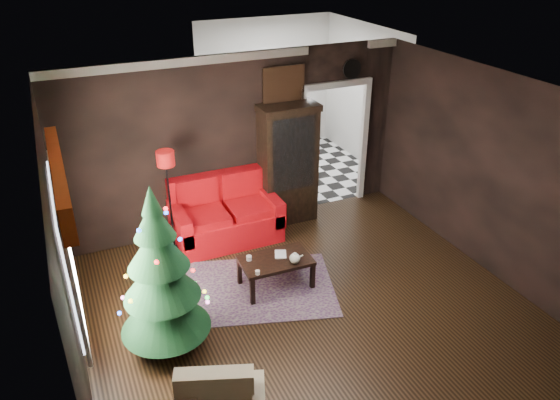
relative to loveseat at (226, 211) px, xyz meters
name	(u,v)px	position (x,y,z in m)	size (l,w,h in m)	color
floor	(308,307)	(0.40, -2.05, -0.50)	(5.50, 5.50, 0.00)	black
ceiling	(314,97)	(0.40, -2.05, 2.30)	(5.50, 5.50, 0.00)	white
wall_back	(238,143)	(0.40, 0.45, 0.90)	(5.50, 5.50, 0.00)	black
wall_front	(453,350)	(0.40, -4.55, 0.90)	(5.50, 5.50, 0.00)	black
wall_left	(64,267)	(-2.35, -2.05, 0.90)	(5.50, 5.50, 0.00)	black
wall_right	(490,174)	(3.15, -2.05, 0.90)	(5.50, 5.50, 0.00)	black
doorway	(333,148)	(2.10, 0.45, 0.55)	(1.10, 0.10, 2.10)	silver
left_window	(66,252)	(-2.31, -1.85, 0.95)	(0.05, 1.60, 1.40)	white
valance	(59,178)	(-2.23, -1.85, 1.77)	(0.12, 2.10, 0.35)	#90300C
kitchen_floor	(294,171)	(2.10, 1.95, -0.50)	(3.00, 3.00, 0.00)	white
kitchen_window	(266,71)	(2.10, 3.40, 1.20)	(0.70, 0.06, 0.70)	white
rug	(259,288)	(-0.03, -1.41, -0.49)	(2.03, 1.47, 0.01)	#564151
loveseat	(226,211)	(0.00, 0.00, 0.00)	(1.70, 0.90, 1.00)	maroon
curio_cabinet	(288,167)	(1.15, 0.22, 0.45)	(0.90, 0.45, 1.90)	black
floor_lamp	(170,203)	(-0.85, -0.03, 0.33)	(0.28, 0.28, 1.63)	black
christmas_tree	(160,272)	(-1.42, -2.01, 0.55)	(1.03, 1.03, 1.97)	black
coffee_table	(276,272)	(0.20, -1.45, -0.27)	(0.95, 0.57, 0.43)	black
teapot	(295,258)	(0.40, -1.64, 0.02)	(0.16, 0.16, 0.15)	silver
cup_a	(249,258)	(-0.13, -1.32, -0.03)	(0.07, 0.07, 0.06)	silver
cup_b	(258,272)	(-0.15, -1.67, -0.03)	(0.06, 0.06, 0.05)	white
book	(275,248)	(0.23, -1.35, 0.04)	(0.15, 0.02, 0.21)	gray
wall_clock	(352,69)	(2.35, 0.40, 1.88)	(0.32, 0.32, 0.06)	white
painting	(283,85)	(1.15, 0.41, 1.75)	(0.62, 0.05, 0.52)	#B67F50
kitchen_counter	(271,131)	(2.10, 3.15, -0.05)	(1.80, 0.60, 0.90)	silver
kitchen_table	(287,162)	(1.80, 1.65, -0.12)	(0.70, 0.70, 0.75)	brown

